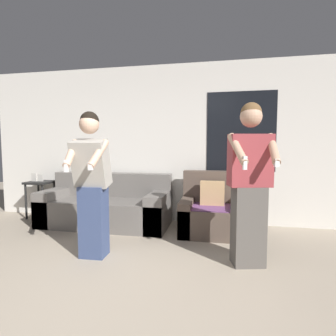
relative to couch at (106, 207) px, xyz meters
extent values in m
plane|color=tan|center=(0.92, -2.48, -0.30)|extent=(14.00, 14.00, 0.00)
cube|color=silver|center=(0.92, 0.46, 1.05)|extent=(6.63, 0.06, 2.70)
cube|color=black|center=(2.19, 0.42, 1.25)|extent=(1.10, 0.01, 1.30)
cube|color=slate|center=(0.00, -0.05, -0.08)|extent=(2.10, 0.86, 0.44)
cube|color=slate|center=(0.00, 0.27, 0.34)|extent=(2.10, 0.22, 0.41)
cube|color=slate|center=(-0.91, -0.05, -0.01)|extent=(0.28, 0.86, 0.58)
cube|color=slate|center=(0.91, -0.05, -0.01)|extent=(0.28, 0.86, 0.58)
cube|color=brown|center=(1.75, -0.12, -0.09)|extent=(0.93, 0.80, 0.41)
cube|color=brown|center=(1.75, 0.18, 0.37)|extent=(0.93, 0.20, 0.51)
cube|color=brown|center=(1.37, -0.12, -0.04)|extent=(0.18, 0.80, 0.51)
cube|color=brown|center=(2.13, -0.12, -0.04)|extent=(0.18, 0.80, 0.51)
cube|color=#704275|center=(1.75, -0.16, 0.12)|extent=(0.79, 0.64, 0.01)
cube|color=tan|center=(1.75, -0.06, 0.31)|extent=(0.36, 0.14, 0.36)
cube|color=black|center=(-1.38, 0.19, 0.35)|extent=(0.42, 0.42, 0.04)
cylinder|color=black|center=(-1.55, 0.02, 0.02)|extent=(0.04, 0.04, 0.63)
cylinder|color=black|center=(-1.21, 0.02, 0.02)|extent=(0.04, 0.04, 0.63)
cylinder|color=black|center=(-1.55, 0.36, 0.02)|extent=(0.04, 0.04, 0.63)
cylinder|color=black|center=(-1.21, 0.36, 0.02)|extent=(0.04, 0.04, 0.63)
cube|color=beige|center=(-1.49, 0.17, 0.44)|extent=(0.10, 0.02, 0.17)
cube|color=beige|center=(-1.38, 0.19, 0.43)|extent=(0.13, 0.02, 0.15)
cube|color=#384770|center=(0.39, -1.22, 0.12)|extent=(0.30, 0.25, 0.84)
cube|color=#ADA89E|center=(0.39, -1.26, 0.81)|extent=(0.40, 0.35, 0.58)
sphere|color=#DBAD8E|center=(0.39, -1.28, 1.26)|extent=(0.22, 0.22, 0.22)
sphere|color=black|center=(0.39, -1.27, 1.30)|extent=(0.21, 0.21, 0.21)
cylinder|color=#DBAD8E|center=(0.24, -1.41, 0.93)|extent=(0.15, 0.36, 0.32)
cube|color=white|center=(0.27, -1.56, 0.80)|extent=(0.04, 0.04, 0.13)
cylinder|color=#DBAD8E|center=(0.56, -1.40, 0.93)|extent=(0.12, 0.36, 0.32)
cube|color=white|center=(0.54, -1.55, 0.80)|extent=(0.05, 0.04, 0.08)
cube|color=#56514C|center=(2.17, -1.11, 0.14)|extent=(0.38, 0.31, 0.88)
cube|color=#99383D|center=(2.17, -1.11, 0.86)|extent=(0.49, 0.32, 0.56)
sphere|color=tan|center=(2.17, -1.11, 1.33)|extent=(0.23, 0.23, 0.23)
sphere|color=brown|center=(2.17, -1.10, 1.37)|extent=(0.22, 0.22, 0.22)
cylinder|color=tan|center=(2.02, -1.30, 0.99)|extent=(0.22, 0.36, 0.33)
cube|color=white|center=(2.09, -1.44, 0.85)|extent=(0.04, 0.04, 0.13)
cylinder|color=tan|center=(2.38, -1.21, 0.99)|extent=(0.10, 0.36, 0.33)
cube|color=white|center=(2.39, -1.37, 0.85)|extent=(0.05, 0.05, 0.08)
camera|label=1|loc=(1.84, -4.04, 1.01)|focal=28.00mm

